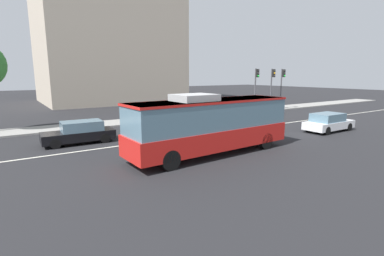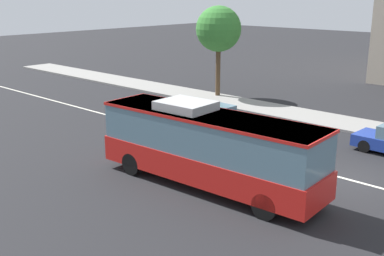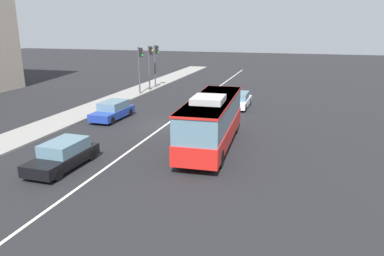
# 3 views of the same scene
# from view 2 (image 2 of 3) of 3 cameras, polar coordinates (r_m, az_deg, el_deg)

# --- Properties ---
(ground_plane) EXTENTS (160.00, 160.00, 0.00)m
(ground_plane) POSITION_cam_2_polar(r_m,az_deg,el_deg) (21.76, 17.96, -5.84)
(ground_plane) COLOR black
(lane_centre_line) EXTENTS (76.00, 0.16, 0.01)m
(lane_centre_line) POSITION_cam_2_polar(r_m,az_deg,el_deg) (21.75, 17.96, -5.82)
(lane_centre_line) COLOR silver
(lane_centre_line) RESTS_ON ground_plane
(transit_bus) EXTENTS (10.11, 2.99, 3.46)m
(transit_bus) POSITION_cam_2_polar(r_m,az_deg,el_deg) (19.37, 1.93, -2.02)
(transit_bus) COLOR red
(transit_bus) RESTS_ON ground_plane
(sedan_black) EXTENTS (4.53, 1.89, 1.46)m
(sedan_black) POSITION_cam_2_polar(r_m,az_deg,el_deg) (28.24, 2.08, 1.44)
(sedan_black) COLOR black
(sedan_black) RESTS_ON ground_plane
(street_tree_kerbside_left) EXTENTS (3.42, 3.42, 6.92)m
(street_tree_kerbside_left) POSITION_cam_2_polar(r_m,az_deg,el_deg) (36.30, 3.22, 11.76)
(street_tree_kerbside_left) COLOR #4C3823
(street_tree_kerbside_left) RESTS_ON ground_plane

